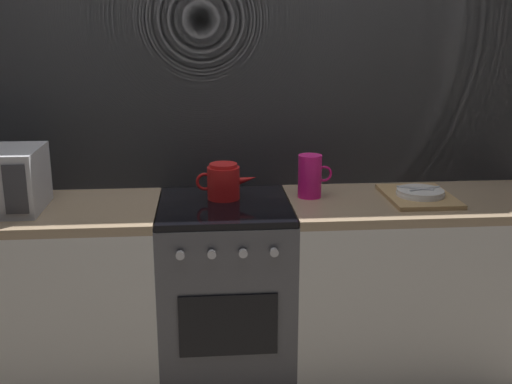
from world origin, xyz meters
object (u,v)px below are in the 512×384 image
object	(u,v)px
stove_unit	(226,295)
dish_pile	(419,195)
kettle	(224,182)
pitcher	(310,176)

from	to	relation	value
stove_unit	dish_pile	size ratio (longest dim) A/B	2.25
stove_unit	kettle	distance (m)	0.54
kettle	pitcher	distance (m)	0.40
stove_unit	dish_pile	xyz separation A→B (m)	(0.90, -0.00, 0.47)
stove_unit	dish_pile	distance (m)	1.02
stove_unit	pitcher	xyz separation A→B (m)	(0.40, 0.07, 0.55)
kettle	dish_pile	xyz separation A→B (m)	(0.90, -0.08, -0.06)
stove_unit	pitcher	size ratio (longest dim) A/B	4.50
pitcher	dish_pile	size ratio (longest dim) A/B	0.50
stove_unit	pitcher	bearing A→B (deg)	10.55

